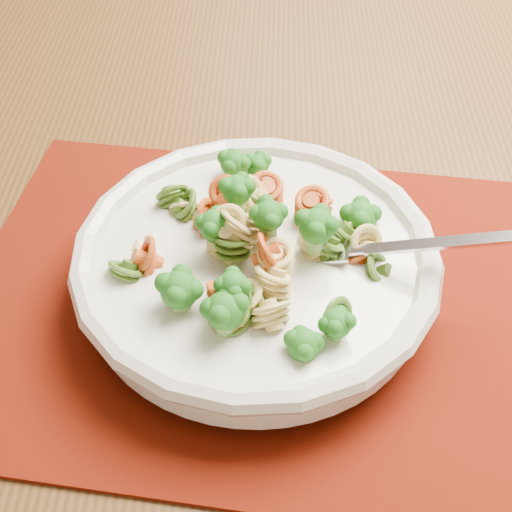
# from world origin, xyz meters

# --- Properties ---
(dining_table) EXTENTS (1.49, 1.02, 0.76)m
(dining_table) POSITION_xyz_m (-0.32, -0.75, 0.66)
(dining_table) COLOR #553418
(dining_table) RESTS_ON ground
(placemat) EXTENTS (0.47, 0.37, 0.00)m
(placemat) POSITION_xyz_m (-0.30, -0.84, 0.76)
(placemat) COLOR #520F03
(placemat) RESTS_ON dining_table
(pasta_bowl) EXTENTS (0.28, 0.28, 0.05)m
(pasta_bowl) POSITION_xyz_m (-0.30, -0.84, 0.79)
(pasta_bowl) COLOR beige
(pasta_bowl) RESTS_ON placemat
(pasta_broccoli_heap) EXTENTS (0.24, 0.24, 0.06)m
(pasta_broccoli_heap) POSITION_xyz_m (-0.30, -0.84, 0.81)
(pasta_broccoli_heap) COLOR tan
(pasta_broccoli_heap) RESTS_ON pasta_bowl
(fork) EXTENTS (0.18, 0.05, 0.08)m
(fork) POSITION_xyz_m (-0.24, -0.83, 0.81)
(fork) COLOR silver
(fork) RESTS_ON pasta_bowl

